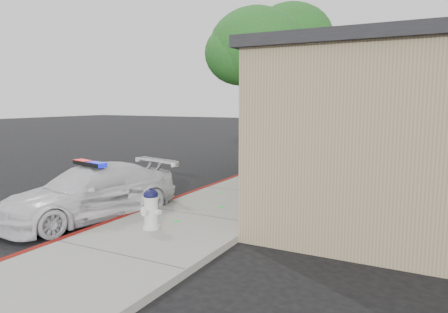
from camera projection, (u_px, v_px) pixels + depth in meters
ground at (147, 212)px, 11.09m from camera, size 120.00×120.00×0.00m
sidewalk at (248, 194)px, 12.97m from camera, size 3.20×60.00×0.15m
red_curb at (206, 189)px, 13.68m from camera, size 0.14×60.00×0.16m
clapboard_building at (438, 123)px, 15.60m from camera, size 7.30×20.89×4.24m
police_car at (91, 192)px, 10.47m from camera, size 2.88×4.94×1.47m
fire_hydrant at (151, 209)px, 9.12m from camera, size 0.52×0.45×0.91m
street_tree_near at (257, 52)px, 14.32m from camera, size 3.46×3.29×6.03m
street_tree_mid at (292, 43)px, 18.35m from camera, size 4.05×3.72×7.10m
street_tree_far at (295, 65)px, 18.79m from camera, size 3.15×3.26×5.90m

